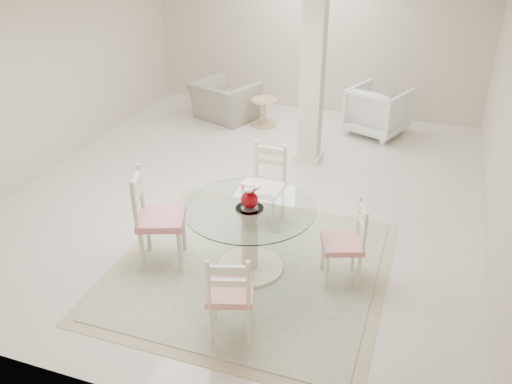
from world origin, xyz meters
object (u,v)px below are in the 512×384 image
(dining_chair_south, at_px, (230,290))
(side_table, at_px, (264,113))
(red_vase, at_px, (250,196))
(recliner_taupe, at_px, (225,100))
(dining_chair_west, at_px, (153,212))
(armchair_white, at_px, (378,111))
(dining_table, at_px, (250,239))
(dining_chair_east, at_px, (349,237))
(column, at_px, (313,72))
(dining_chair_north, at_px, (266,179))

(dining_chair_south, height_order, side_table, dining_chair_south)
(red_vase, xyz_separation_m, recliner_taupe, (-1.95, 4.11, -0.58))
(dining_chair_west, xyz_separation_m, armchair_white, (1.74, 4.48, -0.23))
(dining_table, bearing_deg, armchair_white, 80.42)
(red_vase, distance_m, dining_chair_east, 1.09)
(dining_chair_west, distance_m, armchair_white, 4.81)
(dining_table, relative_size, recliner_taupe, 1.30)
(dining_chair_east, xyz_separation_m, recliner_taupe, (-2.94, 3.94, -0.18))
(dining_chair_south, bearing_deg, dining_chair_west, -52.50)
(column, relative_size, dining_chair_north, 2.47)
(dining_chair_west, height_order, side_table, dining_chair_west)
(red_vase, bearing_deg, dining_chair_east, 9.93)
(dining_chair_north, relative_size, side_table, 2.31)
(column, relative_size, dining_table, 2.01)
(dining_table, xyz_separation_m, side_table, (-1.17, 4.03, -0.18))
(red_vase, height_order, armchair_white, red_vase)
(dining_chair_east, bearing_deg, recliner_taupe, -163.25)
(red_vase, bearing_deg, dining_chair_north, 98.51)
(side_table, bearing_deg, dining_chair_north, -71.27)
(red_vase, xyz_separation_m, dining_chair_north, (-0.15, 1.01, -0.34))
(dining_chair_west, relative_size, side_table, 2.54)
(dining_table, height_order, armchair_white, armchair_white)
(dining_chair_west, bearing_deg, red_vase, -99.92)
(dining_chair_north, bearing_deg, dining_chair_east, -34.19)
(dining_table, bearing_deg, dining_chair_south, -80.23)
(dining_chair_south, xyz_separation_m, armchair_white, (0.55, 5.30, -0.14))
(dining_chair_north, distance_m, armchair_white, 3.41)
(dining_chair_south, bearing_deg, red_vase, -97.99)
(column, height_order, recliner_taupe, column)
(column, bearing_deg, recliner_taupe, 147.12)
(column, bearing_deg, dining_chair_south, -86.13)
(column, height_order, dining_table, column)
(armchair_white, bearing_deg, dining_chair_west, 90.13)
(dining_chair_east, xyz_separation_m, armchair_white, (-0.27, 4.13, -0.12))
(dining_table, xyz_separation_m, recliner_taupe, (-1.94, 4.11, -0.06))
(column, bearing_deg, dining_chair_west, -106.53)
(column, relative_size, dining_chair_east, 2.73)
(dining_table, distance_m, red_vase, 0.52)
(dining_table, relative_size, dining_chair_west, 1.12)
(red_vase, relative_size, dining_chair_west, 0.23)
(column, xyz_separation_m, armchair_white, (0.82, 1.38, -0.95))
(dining_table, bearing_deg, side_table, 106.25)
(side_table, bearing_deg, dining_chair_south, -75.01)
(column, bearing_deg, dining_chair_east, -68.31)
(column, distance_m, red_vase, 2.95)
(dining_chair_east, relative_size, side_table, 2.10)
(dining_chair_east, distance_m, armchair_white, 4.14)
(dining_chair_north, height_order, armchair_white, dining_chair_north)
(column, xyz_separation_m, recliner_taupe, (-1.85, 1.20, -1.01))
(dining_table, bearing_deg, dining_chair_east, 9.90)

